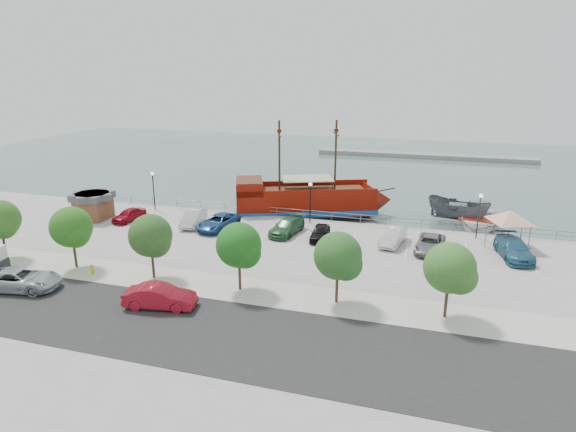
# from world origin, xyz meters

# --- Properties ---
(ground) EXTENTS (160.00, 160.00, 0.00)m
(ground) POSITION_xyz_m (0.00, 0.00, -1.00)
(ground) COLOR #3E4D4F
(land_slab) EXTENTS (100.00, 58.00, 1.20)m
(land_slab) POSITION_xyz_m (0.00, -21.00, -0.60)
(land_slab) COLOR gray
(land_slab) RESTS_ON ground
(street) EXTENTS (100.00, 8.00, 0.04)m
(street) POSITION_xyz_m (0.00, -16.00, 0.01)
(street) COLOR black
(street) RESTS_ON land_slab
(sidewalk) EXTENTS (100.00, 4.00, 0.05)m
(sidewalk) POSITION_xyz_m (0.00, -10.00, 0.01)
(sidewalk) COLOR beige
(sidewalk) RESTS_ON land_slab
(seawall_railing) EXTENTS (50.00, 0.06, 1.00)m
(seawall_railing) POSITION_xyz_m (0.00, 7.80, 0.53)
(seawall_railing) COLOR slate
(seawall_railing) RESTS_ON land_slab
(far_shore) EXTENTS (40.00, 3.00, 0.80)m
(far_shore) POSITION_xyz_m (10.00, 55.00, -0.60)
(far_shore) COLOR #989794
(far_shore) RESTS_ON ground
(pirate_ship) EXTENTS (18.27, 11.09, 11.38)m
(pirate_ship) POSITION_xyz_m (-0.64, 12.04, 0.91)
(pirate_ship) COLOR #780F03
(pirate_ship) RESTS_ON ground
(patrol_boat) EXTENTS (7.36, 5.36, 2.68)m
(patrol_boat) POSITION_xyz_m (14.60, 13.78, 0.34)
(patrol_boat) COLOR #52585E
(patrol_boat) RESTS_ON ground
(speedboat) EXTENTS (7.21, 8.93, 1.64)m
(speedboat) POSITION_xyz_m (16.73, 12.20, -0.18)
(speedboat) COLOR silver
(speedboat) RESTS_ON ground
(dock_west) EXTENTS (7.86, 3.55, 0.43)m
(dock_west) POSITION_xyz_m (-13.23, 9.20, -0.78)
(dock_west) COLOR gray
(dock_west) RESTS_ON ground
(dock_mid) EXTENTS (6.54, 2.64, 0.36)m
(dock_mid) POSITION_xyz_m (8.24, 9.20, -0.82)
(dock_mid) COLOR gray
(dock_mid) RESTS_ON ground
(dock_east) EXTENTS (6.80, 2.46, 0.38)m
(dock_east) POSITION_xyz_m (14.87, 9.20, -0.81)
(dock_east) COLOR slate
(dock_east) RESTS_ON ground
(shed) EXTENTS (3.49, 3.49, 2.78)m
(shed) POSITION_xyz_m (-22.22, 1.55, 1.48)
(shed) COLOR brown
(shed) RESTS_ON land_slab
(canopy_tent) EXTENTS (6.11, 6.11, 3.83)m
(canopy_tent) POSITION_xyz_m (18.45, 4.88, 3.34)
(canopy_tent) COLOR slate
(canopy_tent) RESTS_ON land_slab
(street_van) EXTENTS (5.96, 3.59, 1.55)m
(street_van) POSITION_xyz_m (-16.04, -14.44, 0.77)
(street_van) COLOR #9EA5AD
(street_van) RESTS_ON street
(street_sedan) EXTENTS (4.96, 2.44, 1.56)m
(street_sedan) POSITION_xyz_m (-5.03, -14.01, 0.78)
(street_sedan) COLOR #A61323
(street_sedan) RESTS_ON street
(fire_hydrant) EXTENTS (0.28, 0.28, 0.81)m
(fire_hydrant) POSITION_xyz_m (-12.87, -10.80, 0.44)
(fire_hydrant) COLOR #C5C307
(fire_hydrant) RESTS_ON sidewalk
(lamp_post_left) EXTENTS (0.36, 0.36, 4.28)m
(lamp_post_left) POSITION_xyz_m (-18.00, 6.50, 2.94)
(lamp_post_left) COLOR black
(lamp_post_left) RESTS_ON land_slab
(lamp_post_mid) EXTENTS (0.36, 0.36, 4.28)m
(lamp_post_mid) POSITION_xyz_m (0.00, 6.50, 2.94)
(lamp_post_mid) COLOR black
(lamp_post_mid) RESTS_ON land_slab
(lamp_post_right) EXTENTS (0.36, 0.36, 4.28)m
(lamp_post_right) POSITION_xyz_m (16.00, 6.50, 2.94)
(lamp_post_right) COLOR black
(lamp_post_right) RESTS_ON land_slab
(tree_a) EXTENTS (3.30, 3.20, 5.00)m
(tree_a) POSITION_xyz_m (-21.85, -10.07, 3.30)
(tree_a) COLOR #473321
(tree_a) RESTS_ON sidewalk
(tree_b) EXTENTS (3.30, 3.20, 5.00)m
(tree_b) POSITION_xyz_m (-14.85, -10.07, 3.30)
(tree_b) COLOR #473321
(tree_b) RESTS_ON sidewalk
(tree_c) EXTENTS (3.30, 3.20, 5.00)m
(tree_c) POSITION_xyz_m (-7.85, -10.07, 3.30)
(tree_c) COLOR #473321
(tree_c) RESTS_ON sidewalk
(tree_d) EXTENTS (3.30, 3.20, 5.00)m
(tree_d) POSITION_xyz_m (-0.85, -10.07, 3.30)
(tree_d) COLOR #473321
(tree_d) RESTS_ON sidewalk
(tree_e) EXTENTS (3.30, 3.20, 5.00)m
(tree_e) POSITION_xyz_m (6.15, -10.07, 3.30)
(tree_e) COLOR #473321
(tree_e) RESTS_ON sidewalk
(tree_f) EXTENTS (3.30, 3.20, 5.00)m
(tree_f) POSITION_xyz_m (13.15, -10.07, 3.30)
(tree_f) COLOR #473321
(tree_f) RESTS_ON sidewalk
(parked_car_a) EXTENTS (2.23, 4.12, 1.33)m
(parked_car_a) POSITION_xyz_m (-18.19, 1.89, 0.67)
(parked_car_a) COLOR maroon
(parked_car_a) RESTS_ON land_slab
(parked_car_b) EXTENTS (2.49, 4.91, 1.55)m
(parked_car_b) POSITION_xyz_m (-11.13, 2.53, 0.77)
(parked_car_b) COLOR silver
(parked_car_b) RESTS_ON land_slab
(parked_car_c) EXTENTS (3.28, 5.52, 1.44)m
(parked_car_c) POSITION_xyz_m (-8.18, 2.10, 0.72)
(parked_car_c) COLOR navy
(parked_car_c) RESTS_ON land_slab
(parked_car_d) EXTENTS (2.85, 5.28, 1.45)m
(parked_car_d) POSITION_xyz_m (-1.29, 2.68, 0.73)
(parked_car_d) COLOR #2F5F38
(parked_car_d) RESTS_ON land_slab
(parked_car_e) EXTENTS (1.82, 4.00, 1.33)m
(parked_car_e) POSITION_xyz_m (2.10, 2.02, 0.67)
(parked_car_e) COLOR black
(parked_car_e) RESTS_ON land_slab
(parked_car_f) EXTENTS (2.33, 4.72, 1.49)m
(parked_car_f) POSITION_xyz_m (8.66, 2.66, 0.74)
(parked_car_f) COLOR silver
(parked_car_f) RESTS_ON land_slab
(parked_car_g) EXTENTS (2.79, 5.13, 1.36)m
(parked_car_g) POSITION_xyz_m (11.89, 1.75, 0.68)
(parked_car_g) COLOR slate
(parked_car_g) RESTS_ON land_slab
(parked_car_h) EXTENTS (3.12, 5.74, 1.58)m
(parked_car_h) POSITION_xyz_m (18.61, 2.26, 0.79)
(parked_car_h) COLOR #2C617E
(parked_car_h) RESTS_ON land_slab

